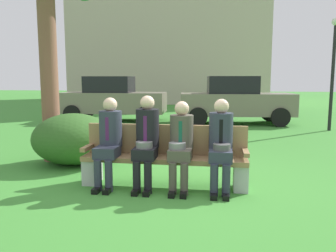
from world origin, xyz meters
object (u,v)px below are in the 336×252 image
seated_man_centerleft (146,137)px  seated_man_leftmost (109,137)px  parked_car_near (113,99)px  street_lamp (333,62)px  park_bench (165,156)px  parked_car_far (235,100)px  seated_man_rightmost (221,140)px  seated_man_centerright (181,141)px  shrub_near_bench (73,139)px  building_backdrop (173,12)px

seated_man_centerleft → seated_man_leftmost: bearing=179.7°
parked_car_near → street_lamp: 7.65m
park_bench → parked_car_far: 7.54m
seated_man_rightmost → street_lamp: street_lamp is taller
seated_man_centerright → seated_man_rightmost: 0.57m
seated_man_centerright → shrub_near_bench: 2.46m
seated_man_centerleft → building_backdrop: (-2.33, 20.49, 5.59)m
seated_man_centerright → shrub_near_bench: seated_man_centerright is taller
park_bench → street_lamp: street_lamp is taller
park_bench → parked_car_near: parked_car_near is taller
street_lamp → seated_man_leftmost: bearing=-128.4°
shrub_near_bench → parked_car_far: size_ratio=0.38×
seated_man_leftmost → park_bench: bearing=9.0°
building_backdrop → seated_man_rightmost: bearing=-80.6°
seated_man_centerleft → seated_man_centerright: size_ratio=1.06×
seated_man_leftmost → building_backdrop: building_backdrop is taller
seated_man_leftmost → seated_man_rightmost: seated_man_leftmost is taller
shrub_near_bench → street_lamp: 8.12m
seated_man_centerleft → seated_man_rightmost: 1.07m
shrub_near_bench → park_bench: bearing=-28.5°
shrub_near_bench → parked_car_far: bearing=63.0°
seated_man_centerleft → parked_car_near: 8.34m
seated_man_leftmost → street_lamp: (5.00, 6.30, 1.36)m
seated_man_rightmost → shrub_near_bench: seated_man_rightmost is taller
parked_car_far → building_backdrop: 14.61m
seated_man_rightmost → parked_car_near: 8.78m
park_bench → building_backdrop: bearing=97.2°
building_backdrop → parked_car_near: bearing=-92.8°
parked_car_near → building_backdrop: 13.86m
parked_car_near → park_bench: bearing=-67.2°
seated_man_leftmost → seated_man_centerleft: size_ratio=0.98×
parked_car_near → seated_man_rightmost: bearing=-62.6°
seated_man_leftmost → seated_man_centerleft: 0.56m
seated_man_centerright → street_lamp: 7.56m
park_bench → shrub_near_bench: shrub_near_bench is taller
seated_man_leftmost → building_backdrop: size_ratio=0.10×
shrub_near_bench → parked_car_near: size_ratio=0.38×
seated_man_rightmost → street_lamp: bearing=61.9°
seated_man_leftmost → seated_man_centerleft: bearing=-0.3°
street_lamp → building_backdrop: bearing=115.5°
parked_car_near → building_backdrop: building_backdrop is taller
parked_car_far → building_backdrop: bearing=106.9°
street_lamp → building_backdrop: 16.29m
street_lamp → seated_man_rightmost: bearing=-118.1°
shrub_near_bench → building_backdrop: (-0.69, 19.33, 5.86)m
park_bench → building_backdrop: 21.36m
seated_man_rightmost → street_lamp: 7.28m
seated_man_centerright → building_backdrop: (-2.84, 20.50, 5.63)m
seated_man_leftmost → seated_man_centerright: size_ratio=1.04×
seated_man_centerright → shrub_near_bench: (-2.15, 1.17, -0.23)m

